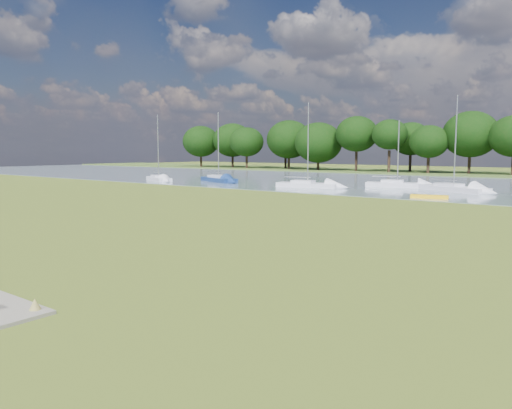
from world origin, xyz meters
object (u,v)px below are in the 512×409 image
Objects in this scene: sailboat_3 at (159,177)px; sailboat_6 at (453,187)px; sailboat_2 at (397,183)px; kayak at (429,197)px; sailboat_4 at (307,183)px; sailboat_0 at (218,178)px.

sailboat_6 is (36.48, 6.88, 0.00)m from sailboat_3.
sailboat_3 is at bearing 179.58° from sailboat_2.
sailboat_4 is at bearing 151.87° from kayak.
kayak is 37.15m from sailboat_3.
sailboat_6 is (14.47, 4.62, -0.01)m from sailboat_4.
kayak is at bearing 12.76° from sailboat_0.
sailboat_4 is (14.36, -1.24, -0.03)m from sailboat_0.
sailboat_3 reaches higher than sailboat_2.
sailboat_6 is at bearing 7.72° from sailboat_4.
sailboat_2 is 6.80m from sailboat_6.
sailboat_4 is at bearing -157.77° from sailboat_2.
sailboat_2 is (22.22, 5.04, -0.03)m from sailboat_0.
kayak is 12.80m from sailboat_2.
sailboat_6 is (-0.61, 8.91, 0.32)m from kayak.
kayak is 29.95m from sailboat_0.
sailboat_2 is at bearing 112.05° from kayak.
sailboat_0 is at bearing 165.07° from sailboat_4.
kayak is at bearing -72.08° from sailboat_2.
sailboat_0 is (-29.43, 5.53, 0.35)m from kayak.
sailboat_6 is (28.82, 3.38, -0.04)m from sailboat_0.
sailboat_6 reaches higher than sailboat_4.
sailboat_0 is at bearing 157.12° from kayak.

